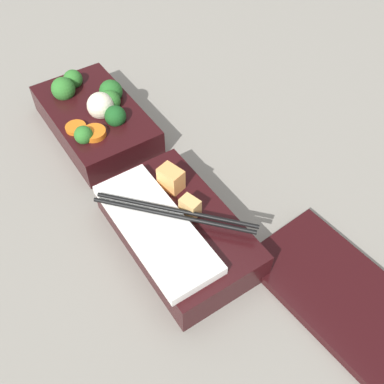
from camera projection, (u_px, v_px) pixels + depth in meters
name	position (u px, v px, depth m)	size (l,w,h in m)	color
ground_plane	(134.00, 183.00, 0.63)	(3.00, 3.00, 0.00)	gray
bento_tray_vegetable	(95.00, 117.00, 0.68)	(0.21, 0.12, 0.08)	black
bento_tray_rice	(173.00, 230.00, 0.54)	(0.21, 0.14, 0.07)	black
bento_lid	(339.00, 292.00, 0.51)	(0.21, 0.12, 0.01)	black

